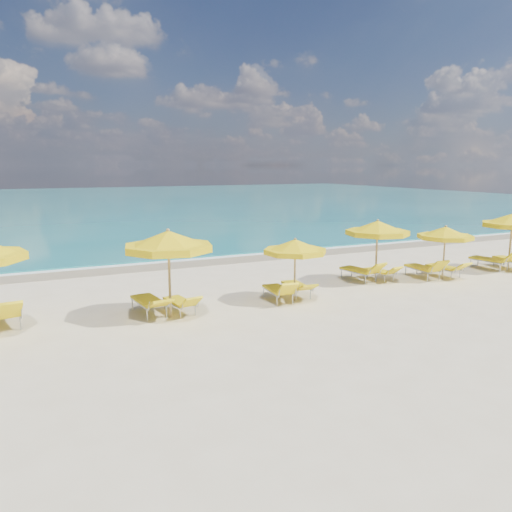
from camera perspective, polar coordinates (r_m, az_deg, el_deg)
name	(u,v)px	position (r m, az deg, el deg)	size (l,w,h in m)	color
ground_plane	(275,299)	(16.70, 2.20, -4.89)	(120.00, 120.00, 0.00)	beige
ocean	(90,203)	(62.88, -18.49, 5.80)	(120.00, 80.00, 0.30)	#157376
wet_sand_band	(202,261)	(23.35, -6.19, -0.55)	(120.00, 2.60, 0.01)	tan
foam_line	(197,258)	(24.09, -6.82, -0.23)	(120.00, 1.20, 0.03)	white
whitecap_near	(51,241)	(31.63, -22.39, 1.58)	(14.00, 0.36, 0.05)	white
whitecap_far	(228,219)	(41.52, -3.28, 4.25)	(18.00, 0.30, 0.05)	white
umbrella_3	(168,242)	(14.44, -9.99, 1.61)	(3.01, 3.01, 2.62)	tan
umbrella_4	(295,247)	(16.11, 4.49, 1.01)	(2.57, 2.57, 2.09)	tan
umbrella_5	(378,229)	(19.21, 13.72, 3.07)	(2.75, 2.75, 2.41)	tan
umbrella_6	(445,233)	(20.51, 20.83, 2.44)	(2.30, 2.30, 2.12)	tan
umbrella_7	(512,221)	(23.35, 27.25, 3.60)	(3.09, 3.09, 2.47)	tan
lounger_2_right	(4,317)	(15.49, -26.87, -6.28)	(1.02, 2.04, 0.96)	#A5A8AD
lounger_3_left	(149,306)	(15.26, -12.08, -5.66)	(0.89, 2.09, 0.74)	#A5A8AD
lounger_3_right	(180,306)	(15.25, -8.65, -5.70)	(0.80, 1.72, 0.72)	#A5A8AD
lounger_4_left	(278,294)	(16.37, 2.55, -4.40)	(0.75, 1.80, 0.84)	#A5A8AD
lounger_4_right	(297,290)	(17.03, 4.67, -3.89)	(0.73, 1.84, 0.66)	#A5A8AD
lounger_5_left	(359,274)	(19.64, 11.73, -2.08)	(0.94, 1.97, 0.87)	#A5A8AD
lounger_5_right	(380,275)	(19.99, 13.95, -2.07)	(0.71, 1.67, 0.69)	#A5A8AD
lounger_6_left	(423,272)	(20.73, 18.54, -1.75)	(0.71, 1.89, 0.90)	#A5A8AD
lounger_6_right	(444,271)	(21.34, 20.70, -1.61)	(0.80, 1.84, 0.73)	#A5A8AD
lounger_7_left	(490,263)	(23.56, 25.17, -0.77)	(1.01, 2.03, 0.94)	#A5A8AD
lounger_7_right	(510,263)	(24.22, 27.01, -0.70)	(0.92, 1.94, 0.75)	#A5A8AD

